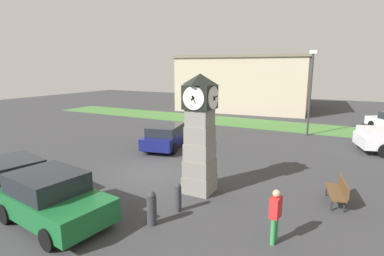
% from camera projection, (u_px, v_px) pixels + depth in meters
% --- Properties ---
extents(ground_plane, '(79.85, 79.85, 0.00)m').
position_uv_depth(ground_plane, '(155.00, 173.00, 14.02)').
color(ground_plane, '#38383A').
extents(clock_tower, '(1.38, 1.45, 4.65)m').
position_uv_depth(clock_tower, '(200.00, 135.00, 11.52)').
color(clock_tower, gray).
rests_on(clock_tower, ground_plane).
extents(bollard_near_tower, '(0.24, 0.24, 1.00)m').
position_uv_depth(bollard_near_tower, '(178.00, 197.00, 10.24)').
color(bollard_near_tower, '#333338').
rests_on(bollard_near_tower, ground_plane).
extents(bollard_mid_row, '(0.31, 0.31, 1.10)m').
position_uv_depth(bollard_mid_row, '(152.00, 208.00, 9.36)').
color(bollard_mid_row, '#333338').
rests_on(bollard_mid_row, ground_plane).
extents(car_near_tower, '(4.10, 2.55, 1.56)m').
position_uv_depth(car_near_tower, '(15.00, 181.00, 11.00)').
color(car_near_tower, black).
rests_on(car_near_tower, ground_plane).
extents(car_by_building, '(4.20, 2.46, 1.61)m').
position_uv_depth(car_by_building, '(52.00, 198.00, 9.48)').
color(car_by_building, '#19602D').
rests_on(car_by_building, ground_plane).
extents(car_silver_hatch, '(2.76, 4.74, 1.44)m').
position_uv_depth(car_silver_hatch, '(167.00, 136.00, 18.43)').
color(car_silver_hatch, navy).
rests_on(car_silver_hatch, ground_plane).
extents(bench, '(0.84, 1.67, 0.90)m').
position_uv_depth(bench, '(338.00, 190.00, 10.78)').
color(bench, brown).
rests_on(bench, ground_plane).
extents(pedestrian_near_bench, '(0.29, 0.43, 1.60)m').
position_uv_depth(pedestrian_near_bench, '(275.00, 213.00, 8.28)').
color(pedestrian_near_bench, '#338C4C').
rests_on(pedestrian_near_bench, ground_plane).
extents(street_lamp_far_side, '(0.50, 0.24, 6.06)m').
position_uv_depth(street_lamp_far_side, '(311.00, 87.00, 21.24)').
color(street_lamp_far_side, '#333338').
rests_on(street_lamp_far_side, ground_plane).
extents(warehouse_blue_far, '(15.44, 13.31, 6.20)m').
position_uv_depth(warehouse_blue_far, '(248.00, 82.00, 36.33)').
color(warehouse_blue_far, '#B7A88E').
rests_on(warehouse_blue_far, ground_plane).
extents(grass_verge_far, '(47.91, 4.45, 0.04)m').
position_uv_depth(grass_verge_far, '(276.00, 125.00, 25.62)').
color(grass_verge_far, '#477A38').
rests_on(grass_verge_far, ground_plane).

